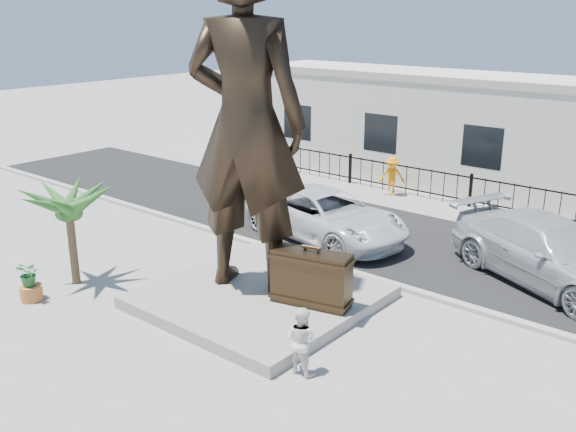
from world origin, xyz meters
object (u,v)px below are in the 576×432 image
(car_white, at_px, (327,215))
(statue, at_px, (246,124))
(tourist, at_px, (302,340))
(suitcase, at_px, (311,278))

(car_white, bearing_deg, statue, -159.17)
(statue, relative_size, tourist, 5.79)
(statue, height_order, car_white, statue)
(suitcase, height_order, car_white, suitcase)
(suitcase, height_order, tourist, suitcase)
(statue, xyz_separation_m, suitcase, (1.97, 0.09, -3.52))
(statue, height_order, suitcase, statue)
(suitcase, relative_size, car_white, 0.34)
(suitcase, bearing_deg, car_white, 108.82)
(statue, distance_m, car_white, 6.13)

